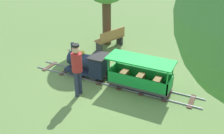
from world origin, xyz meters
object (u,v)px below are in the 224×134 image
locomotive (89,64)px  park_bench (111,39)px  conductor_person (77,66)px  passenger_car (140,77)px

locomotive → park_bench: bearing=9.1°
conductor_person → locomotive: bearing=13.7°
locomotive → park_bench: 2.45m
passenger_car → locomotive: bearing=90.0°
passenger_car → conductor_person: (-1.08, 1.50, 0.53)m
conductor_person → passenger_car: bearing=-54.4°
passenger_car → park_bench: bearing=41.7°
locomotive → park_bench: locomotive is taller
passenger_car → conductor_person: size_ratio=1.23×
locomotive → conductor_person: conductor_person is taller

